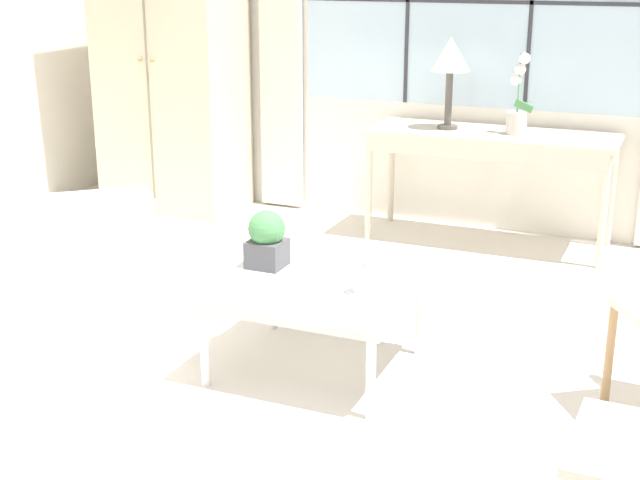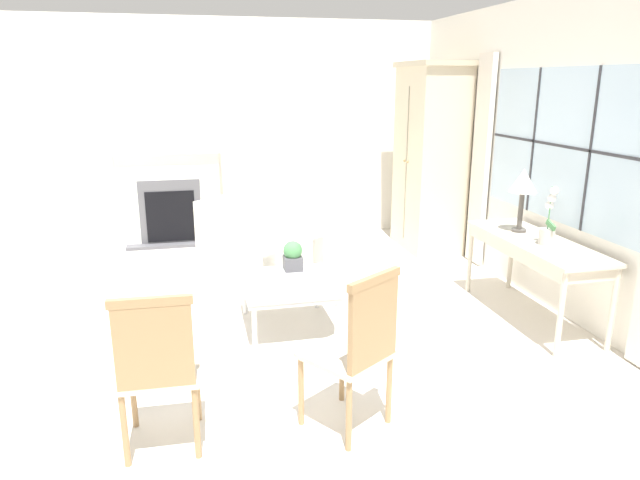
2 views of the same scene
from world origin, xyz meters
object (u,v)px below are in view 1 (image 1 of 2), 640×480
table_lamp (450,58)px  coffee_table (316,291)px  potted_plant_small (267,239)px  console_table (491,145)px  armoire (170,50)px  potted_orchid (518,106)px  pillar_candle (363,281)px  armchair_upholstered (62,276)px

table_lamp → coffee_table: size_ratio=0.67×
potted_plant_small → coffee_table: bearing=-18.3°
console_table → potted_plant_small: 2.11m
armoire → coffee_table: armoire is taller
console_table → table_lamp: table_lamp is taller
armoire → coffee_table: (2.03, -2.11, -0.76)m
armoire → potted_orchid: (2.45, 0.01, -0.24)m
potted_plant_small → potted_orchid: bearing=70.8°
console_table → table_lamp: (-0.29, 0.00, 0.52)m
potted_orchid → coffee_table: bearing=-101.3°
table_lamp → pillar_candle: table_lamp is taller
console_table → potted_orchid: size_ratio=3.11×
console_table → coffee_table: console_table is taller
armchair_upholstered → coffee_table: size_ratio=1.58×
pillar_candle → potted_plant_small: bearing=163.5°
console_table → table_lamp: size_ratio=2.68×
console_table → potted_plant_small: size_ratio=5.79×
console_table → armchair_upholstered: bearing=-125.3°
table_lamp → potted_orchid: bearing=-1.2°
armoire → armchair_upholstered: armoire is taller
potted_plant_small → pillar_candle: 0.55m
potted_orchid → pillar_candle: 2.23m
armchair_upholstered → pillar_candle: armchair_upholstered is taller
potted_orchid → coffee_table: 2.23m
potted_orchid → coffee_table: (-0.42, -2.12, -0.52)m
armoire → coffee_table: 3.02m
table_lamp → potted_orchid: size_ratio=1.16×
coffee_table → console_table: bearing=82.7°
potted_orchid → armoire: bearing=-179.7°
table_lamp → potted_plant_small: 2.15m
armchair_upholstered → pillar_candle: bearing=1.3°
armoire → pillar_candle: bearing=-43.8°
coffee_table → pillar_candle: bearing=-14.3°
armoire → potted_orchid: size_ratio=4.58×
armoire → armchair_upholstered: 2.47m
table_lamp → pillar_candle: 2.31m
console_table → potted_orchid: 0.29m
console_table → potted_orchid: bearing=-2.8°
potted_plant_small → pillar_candle: (0.52, -0.15, -0.08)m
coffee_table → potted_plant_small: size_ratio=3.21×
armoire → console_table: bearing=0.5°
coffee_table → table_lamp: bearing=90.4°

